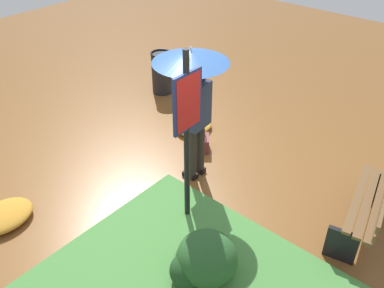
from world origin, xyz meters
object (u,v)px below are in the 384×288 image
object	(u,v)px
info_sign_post	(187,122)
trash_bin	(162,72)
park_bench	(370,206)
handbag	(205,143)
person_with_umbrella	(193,82)

from	to	relation	value
info_sign_post	trash_bin	xyz separation A→B (m)	(-2.35, -2.73, -1.03)
trash_bin	park_bench	bearing A→B (deg)	76.53
handbag	trash_bin	distance (m)	2.21
info_sign_post	handbag	size ratio (longest dim) A/B	6.22
info_sign_post	trash_bin	world-z (taller)	info_sign_post
info_sign_post	handbag	bearing A→B (deg)	-148.94
person_with_umbrella	handbag	world-z (taller)	person_with_umbrella
handbag	park_bench	world-z (taller)	park_bench
trash_bin	handbag	bearing A→B (deg)	61.93
park_bench	trash_bin	xyz separation A→B (m)	(-1.09, -4.56, 0.02)
person_with_umbrella	handbag	xyz separation A→B (m)	(-0.67, -0.33, -1.42)
trash_bin	info_sign_post	bearing A→B (deg)	49.24
info_sign_post	trash_bin	distance (m)	3.74
person_with_umbrella	trash_bin	size ratio (longest dim) A/B	2.45
park_bench	handbag	bearing A→B (deg)	-91.38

